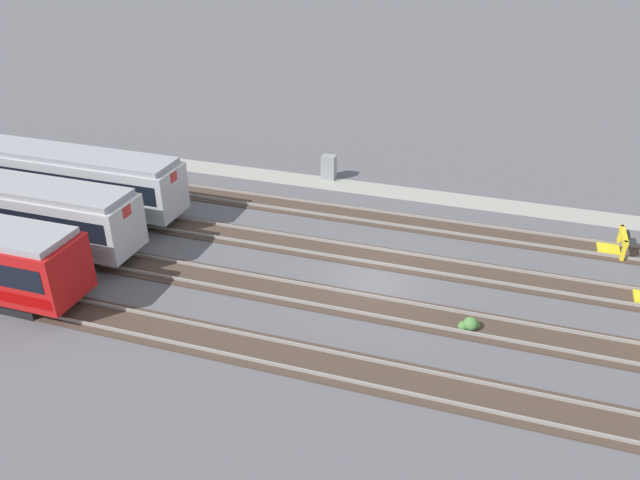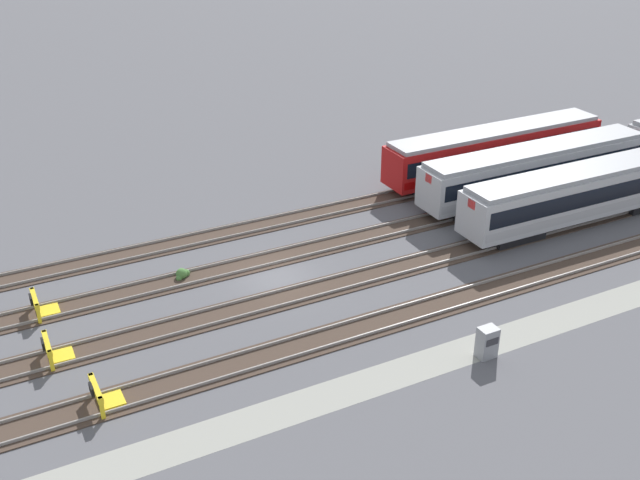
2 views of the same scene
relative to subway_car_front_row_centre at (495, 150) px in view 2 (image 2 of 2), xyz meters
The scene contains 14 objects.
ground_plane 21.86m from the subway_car_front_row_centre, 162.20° to the right, with size 400.00×400.00×0.00m, color #5B5B60.
service_walkway 27.05m from the subway_car_front_row_centre, 140.19° to the right, with size 54.00×2.00×0.01m, color #9E9E93.
rail_track_nearest 24.70m from the subway_car_front_row_centre, 147.32° to the right, with size 90.00×2.24×0.21m.
rail_track_near_inner 22.63m from the subway_car_front_row_centre, 156.83° to the right, with size 90.00×2.24×0.21m.
rail_track_middle 21.28m from the subway_car_front_row_centre, 167.90° to the right, with size 90.00×2.24×0.21m.
rail_track_far_inner 20.82m from the subway_car_front_row_centre, behind, with size 90.00×2.24×0.21m.
subway_car_front_row_centre is the anchor object (origin of this frame).
subway_car_front_row_right_inner 4.39m from the subway_car_front_row_centre, 90.00° to the right, with size 18.02×2.94×3.70m.
subway_car_front_row_rightmost 8.86m from the subway_car_front_row_centre, 90.00° to the right, with size 18.02×2.97×3.70m.
bumper_stop_nearest_track 34.70m from the subway_car_front_row_centre, 157.46° to the right, with size 1.35×2.00×1.22m.
bumper_stop_near_inner_track 34.52m from the subway_car_front_row_centre, 165.09° to the right, with size 1.36×2.01×1.22m.
bumper_stop_middle_track 33.56m from the subway_car_front_row_centre, behind, with size 1.35×2.00×1.22m.
electrical_cabinet 23.44m from the subway_car_front_row_centre, 129.54° to the right, with size 0.90×0.73×1.60m.
weed_clump 25.91m from the subway_car_front_row_centre, behind, with size 0.92×0.70×0.64m.
Camera 2 is at (-14.69, -33.90, 21.38)m, focal length 42.00 mm.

